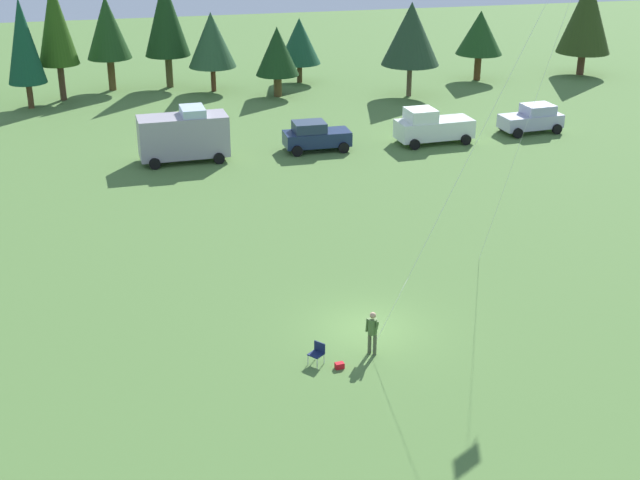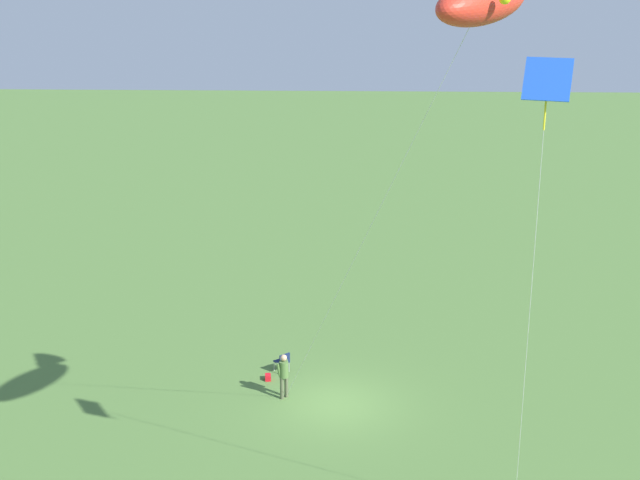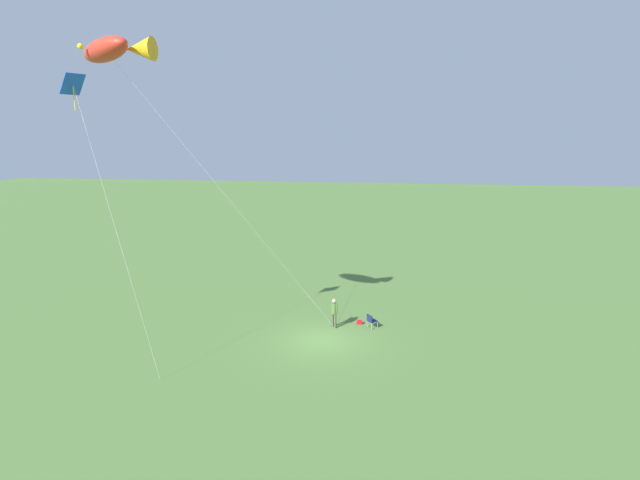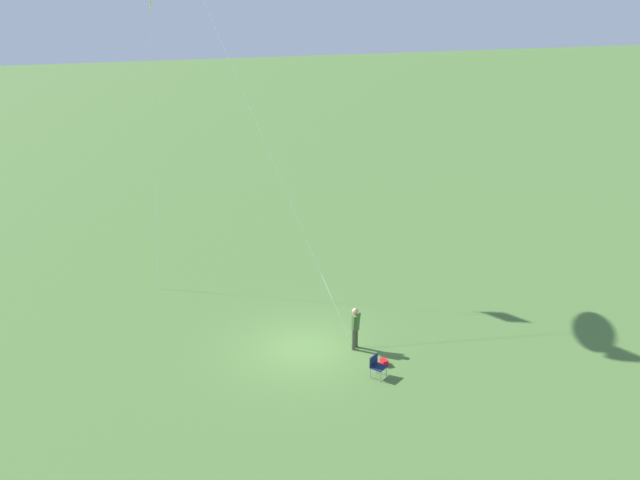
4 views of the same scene
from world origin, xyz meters
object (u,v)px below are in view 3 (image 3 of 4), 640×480
(person_kite_flyer, at_px, (334,311))
(backpack_on_grass, at_px, (359,322))
(folding_chair, at_px, (371,320))
(kite_large_fish, at_px, (114,50))
(kite_diamond_blue, at_px, (76,94))

(person_kite_flyer, distance_m, backpack_on_grass, 1.85)
(person_kite_flyer, xyz_separation_m, folding_chair, (-2.13, -0.21, -0.53))
(backpack_on_grass, distance_m, kite_large_fish, 19.02)
(backpack_on_grass, height_order, kite_large_fish, kite_large_fish)
(person_kite_flyer, bearing_deg, backpack_on_grass, -18.80)
(person_kite_flyer, xyz_separation_m, kite_large_fish, (9.27, 5.18, 13.65))
(kite_large_fish, bearing_deg, folding_chair, -154.71)
(backpack_on_grass, relative_size, kite_large_fish, 0.02)
(kite_large_fish, distance_m, kite_diamond_blue, 2.65)
(backpack_on_grass, xyz_separation_m, kite_large_fish, (10.71, 5.92, 14.56))
(folding_chair, xyz_separation_m, kite_large_fish, (11.41, 5.39, 14.18))
(kite_diamond_blue, bearing_deg, backpack_on_grass, -148.44)
(folding_chair, xyz_separation_m, kite_diamond_blue, (12.55, 6.76, 12.22))
(person_kite_flyer, relative_size, folding_chair, 2.12)
(kite_diamond_blue, bearing_deg, person_kite_flyer, -147.85)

